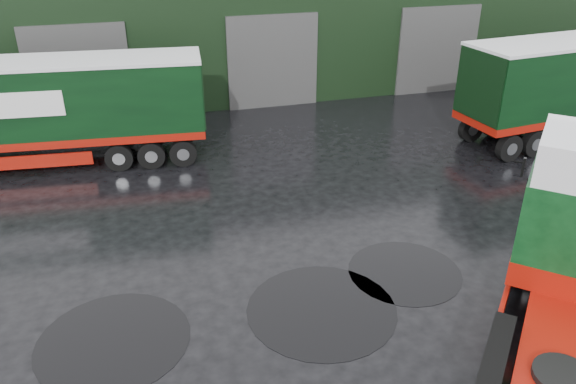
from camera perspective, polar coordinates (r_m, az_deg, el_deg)
The scene contains 6 objects.
ground at distance 13.11m, azimuth 5.91°, elevation -10.74°, with size 100.00×100.00×0.00m, color black.
warehouse at distance 30.55m, azimuth -4.62°, elevation 17.76°, with size 32.40×12.40×6.30m.
trailer_left at distance 20.76m, azimuth -24.90°, elevation 7.13°, with size 2.40×11.73×3.64m, color silver, non-canonical shape.
puddle_0 at distance 12.77m, azimuth 3.43°, elevation -11.81°, with size 3.35×3.35×0.01m, color black.
puddle_1 at distance 14.19m, azimuth 11.76°, elevation -7.93°, with size 2.76×2.76×0.01m, color black.
puddle_2 at distance 12.51m, azimuth -17.30°, elevation -14.19°, with size 3.16×3.16×0.01m, color black.
Camera 1 is at (-4.16, -9.54, 7.98)m, focal length 35.00 mm.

